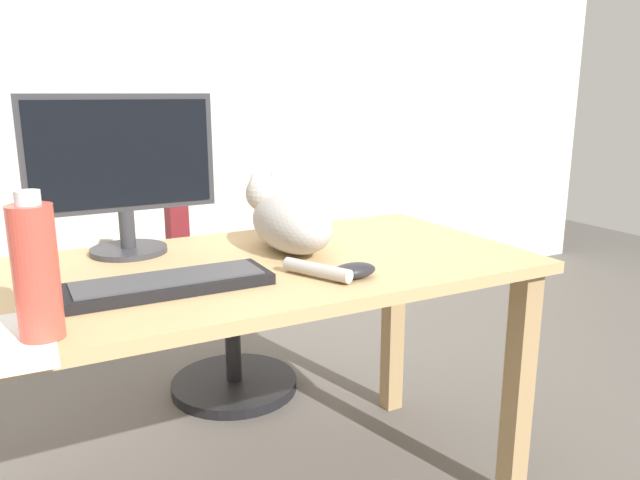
{
  "coord_description": "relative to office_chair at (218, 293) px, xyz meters",
  "views": [
    {
      "loc": [
        -0.52,
        -1.38,
        1.13
      ],
      "look_at": [
        0.17,
        -0.08,
        0.77
      ],
      "focal_mm": 34.16,
      "sensor_mm": 36.0,
      "label": 1
    }
  ],
  "objects": [
    {
      "name": "back_wall",
      "position": [
        -0.15,
        0.85,
        0.9
      ],
      "size": [
        6.0,
        0.04,
        2.6
      ],
      "primitive_type": "cube",
      "color": "beige",
      "rests_on": "ground_plane"
    },
    {
      "name": "desk",
      "position": [
        -0.15,
        -0.7,
        0.21
      ],
      "size": [
        1.45,
        0.72,
        0.71
      ],
      "color": "tan",
      "rests_on": "ground_plane"
    },
    {
      "name": "office_chair",
      "position": [
        0.0,
        0.0,
        0.0
      ],
      "size": [
        0.49,
        0.48,
        0.92
      ],
      "color": "black",
      "rests_on": "ground_plane"
    },
    {
      "name": "monitor",
      "position": [
        -0.39,
        -0.46,
        0.54
      ],
      "size": [
        0.48,
        0.2,
        0.41
      ],
      "color": "#333338",
      "rests_on": "desk"
    },
    {
      "name": "keyboard",
      "position": [
        -0.37,
        -0.82,
        0.33
      ],
      "size": [
        0.44,
        0.15,
        0.03
      ],
      "color": "black",
      "rests_on": "desk"
    },
    {
      "name": "cat",
      "position": [
        0.01,
        -0.61,
        0.39
      ],
      "size": [
        0.21,
        0.61,
        0.2
      ],
      "color": "#B2ADA8",
      "rests_on": "desk"
    },
    {
      "name": "computer_mouse",
      "position": [
        0.03,
        -0.93,
        0.33
      ],
      "size": [
        0.11,
        0.06,
        0.04
      ],
      "primitive_type": "ellipsoid",
      "color": "#232328",
      "rests_on": "desk"
    },
    {
      "name": "water_bottle",
      "position": [
        -0.63,
        -0.98,
        0.43
      ],
      "size": [
        0.08,
        0.08,
        0.26
      ],
      "color": "#D84C3D",
      "rests_on": "desk"
    }
  ]
}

